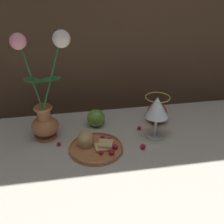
# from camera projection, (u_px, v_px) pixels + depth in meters

# --- Properties ---
(ground_plane) EXTENTS (2.40, 2.40, 0.00)m
(ground_plane) POSITION_uv_depth(u_px,v_px,m) (107.00, 141.00, 1.10)
(ground_plane) COLOR #B7B2A3
(ground_plane) RESTS_ON ground
(vase) EXTENTS (0.18, 0.10, 0.39)m
(vase) POSITION_uv_depth(u_px,v_px,m) (44.00, 104.00, 1.06)
(vase) COLOR #B77042
(vase) RESTS_ON ground_plane
(plate_with_pastries) EXTENTS (0.18, 0.18, 0.07)m
(plate_with_pastries) POSITION_uv_depth(u_px,v_px,m) (94.00, 145.00, 1.04)
(plate_with_pastries) COLOR #B77042
(plate_with_pastries) RESTS_ON ground_plane
(wine_glass) EXTENTS (0.09, 0.09, 0.16)m
(wine_glass) POSITION_uv_depth(u_px,v_px,m) (157.00, 109.00, 1.07)
(wine_glass) COLOR silver
(wine_glass) RESTS_ON ground_plane
(apple_beside_vase) EXTENTS (0.07, 0.07, 0.08)m
(apple_beside_vase) POSITION_uv_depth(u_px,v_px,m) (96.00, 118.00, 1.18)
(apple_beside_vase) COLOR #669938
(apple_beside_vase) RESTS_ON ground_plane
(apple_near_glass) EXTENTS (0.08, 0.08, 0.09)m
(apple_near_glass) POSITION_uv_depth(u_px,v_px,m) (157.00, 113.00, 1.20)
(apple_near_glass) COLOR #D14223
(apple_near_glass) RESTS_ON ground_plane
(berry_near_plate) EXTENTS (0.01, 0.01, 0.01)m
(berry_near_plate) POSITION_uv_depth(u_px,v_px,m) (139.00, 128.00, 1.16)
(berry_near_plate) COLOR #AD192D
(berry_near_plate) RESTS_ON ground_plane
(berry_front_center) EXTENTS (0.01, 0.01, 0.01)m
(berry_front_center) POSITION_uv_depth(u_px,v_px,m) (59.00, 145.00, 1.07)
(berry_front_center) COLOR #AD192D
(berry_front_center) RESTS_ON ground_plane
(berry_by_glass_stem) EXTENTS (0.02, 0.02, 0.02)m
(berry_by_glass_stem) POSITION_uv_depth(u_px,v_px,m) (143.00, 146.00, 1.05)
(berry_by_glass_stem) COLOR #AD192D
(berry_by_glass_stem) RESTS_ON ground_plane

